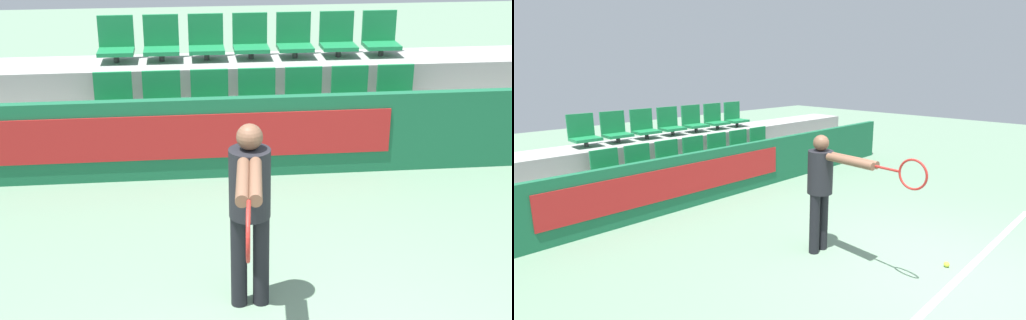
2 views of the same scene
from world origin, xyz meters
TOP-DOWN VIEW (x-y plane):
  - barrier_wall at (-0.02, 3.97)m, footprint 10.48×0.14m
  - bleacher_tier_front at (0.00, 4.49)m, footprint 10.08×0.87m
  - bleacher_tier_middle at (0.00, 5.35)m, footprint 10.08×0.87m
  - stadium_chair_0 at (-1.70, 4.61)m, footprint 0.45×0.39m
  - stadium_chair_1 at (-1.13, 4.61)m, footprint 0.45×0.39m
  - stadium_chair_2 at (-0.57, 4.61)m, footprint 0.45×0.39m
  - stadium_chair_3 at (0.00, 4.61)m, footprint 0.45×0.39m
  - stadium_chair_4 at (0.57, 4.61)m, footprint 0.45×0.39m
  - stadium_chair_5 at (1.13, 4.61)m, footprint 0.45×0.39m
  - stadium_chair_6 at (1.70, 4.61)m, footprint 0.45×0.39m
  - stadium_chair_7 at (-1.70, 5.47)m, footprint 0.45×0.39m
  - stadium_chair_8 at (-1.13, 5.47)m, footprint 0.45×0.39m
  - stadium_chair_9 at (-0.57, 5.47)m, footprint 0.45×0.39m
  - stadium_chair_10 at (0.00, 5.47)m, footprint 0.45×0.39m
  - stadium_chair_11 at (0.57, 5.47)m, footprint 0.45×0.39m
  - stadium_chair_12 at (1.13, 5.47)m, footprint 0.45×0.39m
  - stadium_chair_13 at (1.70, 5.47)m, footprint 0.45×0.39m
  - tennis_player at (-0.41, 1.28)m, footprint 0.33×1.57m

SIDE VIEW (x-z plane):
  - bleacher_tier_front at x=0.00m, z-range 0.00..0.50m
  - barrier_wall at x=-0.02m, z-range 0.00..0.93m
  - bleacher_tier_middle at x=0.00m, z-range 0.00..1.00m
  - stadium_chair_0 at x=-1.70m, z-range 0.45..1.01m
  - stadium_chair_1 at x=-1.13m, z-range 0.45..1.01m
  - stadium_chair_2 at x=-0.57m, z-range 0.45..1.01m
  - stadium_chair_3 at x=0.00m, z-range 0.45..1.01m
  - stadium_chair_4 at x=0.57m, z-range 0.45..1.01m
  - stadium_chair_5 at x=1.13m, z-range 0.45..1.01m
  - stadium_chair_6 at x=1.70m, z-range 0.45..1.01m
  - tennis_player at x=-0.41m, z-range 0.18..1.71m
  - stadium_chair_7 at x=-1.70m, z-range 0.95..1.51m
  - stadium_chair_8 at x=-1.13m, z-range 0.95..1.51m
  - stadium_chair_9 at x=-0.57m, z-range 0.95..1.51m
  - stadium_chair_10 at x=0.00m, z-range 0.95..1.51m
  - stadium_chair_11 at x=0.57m, z-range 0.95..1.51m
  - stadium_chair_12 at x=1.13m, z-range 0.95..1.51m
  - stadium_chair_13 at x=1.70m, z-range 0.95..1.51m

